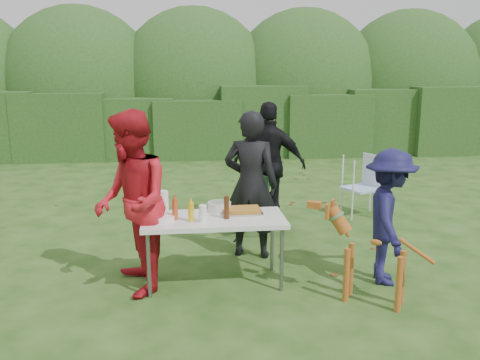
{
  "coord_description": "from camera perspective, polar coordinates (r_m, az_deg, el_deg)",
  "views": [
    {
      "loc": [
        -0.42,
        -5.25,
        2.29
      ],
      "look_at": [
        0.25,
        0.52,
        1.0
      ],
      "focal_mm": 38.0,
      "sensor_mm": 36.0,
      "label": 1
    }
  ],
  "objects": [
    {
      "name": "ground",
      "position": [
        5.74,
        -1.93,
        -10.99
      ],
      "size": [
        80.0,
        80.0,
        0.0
      ],
      "primitive_type": "plane",
      "color": "#1E4211"
    },
    {
      "name": "child",
      "position": [
        5.65,
        16.41,
        -4.01
      ],
      "size": [
        0.77,
        1.06,
        1.47
      ],
      "primitive_type": "imported",
      "rotation": [
        0.0,
        0.0,
        1.31
      ],
      "color": "#161542",
      "rests_on": "ground"
    },
    {
      "name": "ketchup_bottle",
      "position": [
        5.32,
        -7.31,
        -3.29
      ],
      "size": [
        0.06,
        0.06,
        0.22
      ],
      "primitive_type": "cylinder",
      "color": "#B3431D",
      "rests_on": "folding_table"
    },
    {
      "name": "cup_stack",
      "position": [
        5.21,
        -4.2,
        -3.8
      ],
      "size": [
        0.08,
        0.08,
        0.18
      ],
      "primitive_type": "cylinder",
      "color": "white",
      "rests_on": "folding_table"
    },
    {
      "name": "person_red_jacket",
      "position": [
        5.26,
        -12.09,
        -2.56
      ],
      "size": [
        0.91,
        1.06,
        1.89
      ],
      "primitive_type": "imported",
      "rotation": [
        0.0,
        0.0,
        -1.34
      ],
      "color": "red",
      "rests_on": "ground"
    },
    {
      "name": "folding_table",
      "position": [
        5.4,
        -2.93,
        -4.78
      ],
      "size": [
        1.5,
        0.7,
        0.74
      ],
      "color": "silver",
      "rests_on": "ground"
    },
    {
      "name": "beer_bottle",
      "position": [
        5.31,
        -1.51,
        -3.12
      ],
      "size": [
        0.06,
        0.06,
        0.24
      ],
      "primitive_type": "cylinder",
      "color": "#47230F",
      "rests_on": "folding_table"
    },
    {
      "name": "focaccia_bread",
      "position": [
        5.53,
        0.15,
        -3.35
      ],
      "size": [
        0.4,
        0.26,
        0.04
      ],
      "primitive_type": "cube",
      "color": "#AA7324",
      "rests_on": "food_tray"
    },
    {
      "name": "plate_stack",
      "position": [
        5.33,
        -8.66,
        -4.25
      ],
      "size": [
        0.24,
        0.24,
        0.05
      ],
      "primitive_type": "cylinder",
      "color": "white",
      "rests_on": "folding_table"
    },
    {
      "name": "paper_towel_roll",
      "position": [
        5.52,
        -8.66,
        -2.54
      ],
      "size": [
        0.12,
        0.12,
        0.26
      ],
      "primitive_type": "cylinder",
      "color": "white",
      "rests_on": "folding_table"
    },
    {
      "name": "person_black_puffy",
      "position": [
        7.4,
        3.28,
        1.75
      ],
      "size": [
        1.15,
        0.78,
        1.82
      ],
      "primitive_type": "imported",
      "rotation": [
        0.0,
        0.0,
        2.79
      ],
      "color": "black",
      "rests_on": "ground"
    },
    {
      "name": "mustard_bottle",
      "position": [
        5.24,
        -5.52,
        -3.61
      ],
      "size": [
        0.06,
        0.06,
        0.2
      ],
      "primitive_type": "cylinder",
      "color": "gold",
      "rests_on": "folding_table"
    },
    {
      "name": "food_tray",
      "position": [
        5.54,
        0.15,
        -3.63
      ],
      "size": [
        0.45,
        0.3,
        0.02
      ],
      "primitive_type": "cube",
      "color": "#B7B7BA",
      "rests_on": "folding_table"
    },
    {
      "name": "camping_chair",
      "position": [
        7.07,
        0.78,
        -2.83
      ],
      "size": [
        0.7,
        0.7,
        0.84
      ],
      "primitive_type": null,
      "rotation": [
        0.0,
        0.0,
        3.62
      ],
      "color": "#143318",
      "rests_on": "ground"
    },
    {
      "name": "hedge_row",
      "position": [
        13.33,
        -4.83,
        6.28
      ],
      "size": [
        22.0,
        1.4,
        1.7
      ],
      "primitive_type": "cube",
      "color": "#23471C",
      "rests_on": "ground"
    },
    {
      "name": "shrub_backdrop",
      "position": [
        14.87,
        -5.1,
        9.82
      ],
      "size": [
        20.0,
        2.6,
        3.2
      ],
      "primitive_type": "ellipsoid",
      "color": "#3D6628",
      "rests_on": "ground"
    },
    {
      "name": "pasta_bowl",
      "position": [
        5.61,
        -2.34,
        -2.99
      ],
      "size": [
        0.26,
        0.26,
        0.1
      ],
      "primitive_type": "cylinder",
      "color": "silver",
      "rests_on": "folding_table"
    },
    {
      "name": "person_cook",
      "position": [
        6.15,
        1.23,
        -0.53
      ],
      "size": [
        0.76,
        0.61,
        1.8
      ],
      "primitive_type": "imported",
      "rotation": [
        0.0,
        0.0,
        2.83
      ],
      "color": "black",
      "rests_on": "ground"
    },
    {
      "name": "lawn_chair",
      "position": [
        8.17,
        13.57,
        -0.63
      ],
      "size": [
        0.75,
        0.75,
        0.96
      ],
      "primitive_type": null,
      "rotation": [
        0.0,
        0.0,
        3.55
      ],
      "color": "#4384D9",
      "rests_on": "ground"
    },
    {
      "name": "dog",
      "position": [
        5.18,
        14.93,
        -8.37
      ],
      "size": [
        1.07,
        0.88,
        0.96
      ],
      "primitive_type": null,
      "rotation": [
        0.0,
        0.0,
        2.58
      ],
      "color": "#A0551E",
      "rests_on": "ground"
    }
  ]
}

